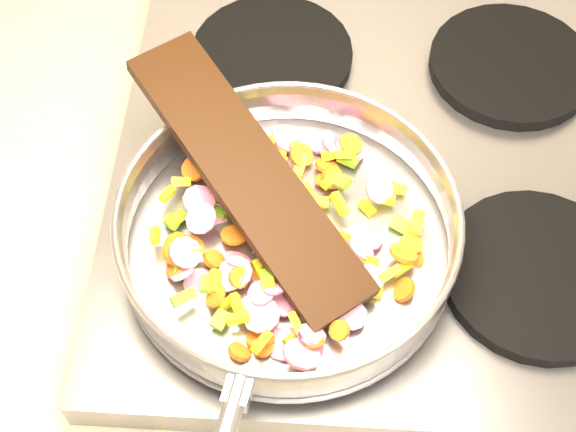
{
  "coord_description": "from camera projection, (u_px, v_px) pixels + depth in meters",
  "views": [
    {
      "loc": [
        -0.78,
        1.13,
        1.63
      ],
      "look_at": [
        -0.81,
        1.54,
        1.01
      ],
      "focal_mm": 50.0,
      "sensor_mm": 36.0,
      "label": 1
    }
  ],
  "objects": [
    {
      "name": "grate_fl",
      "position": [
        253.0,
        260.0,
        0.79
      ],
      "size": [
        0.19,
        0.19,
        0.02
      ],
      "primitive_type": "cylinder",
      "color": "black",
      "rests_on": "cooktop"
    },
    {
      "name": "wooden_spatula",
      "position": [
        247.0,
        174.0,
        0.77
      ],
      "size": [
        0.26,
        0.3,
        0.08
      ],
      "primitive_type": "cube",
      "rotation": [
        0.0,
        -0.19,
        2.24
      ],
      "color": "black",
      "rests_on": "saute_pan"
    },
    {
      "name": "grate_br",
      "position": [
        511.0,
        65.0,
        0.94
      ],
      "size": [
        0.19,
        0.19,
        0.02
      ],
      "primitive_type": "cylinder",
      "color": "black",
      "rests_on": "cooktop"
    },
    {
      "name": "grate_bl",
      "position": [
        272.0,
        55.0,
        0.94
      ],
      "size": [
        0.19,
        0.19,
        0.02
      ],
      "primitive_type": "cylinder",
      "color": "black",
      "rests_on": "cooktop"
    },
    {
      "name": "grate_fr",
      "position": [
        538.0,
        274.0,
        0.78
      ],
      "size": [
        0.19,
        0.19,
        0.02
      ],
      "primitive_type": "cylinder",
      "color": "black",
      "rests_on": "cooktop"
    },
    {
      "name": "saute_pan",
      "position": [
        287.0,
        229.0,
        0.76
      ],
      "size": [
        0.37,
        0.53,
        0.06
      ],
      "rotation": [
        0.0,
        0.0,
        -0.18
      ],
      "color": "#9E9EA5",
      "rests_on": "grate_fl"
    },
    {
      "name": "vegetable_heap",
      "position": [
        282.0,
        236.0,
        0.78
      ],
      "size": [
        0.27,
        0.3,
        0.05
      ],
      "color": "yellow",
      "rests_on": "saute_pan"
    },
    {
      "name": "cooktop",
      "position": [
        390.0,
        170.0,
        0.89
      ],
      "size": [
        0.6,
        0.6,
        0.04
      ],
      "primitive_type": "cube",
      "color": "#939399",
      "rests_on": "counter_top"
    }
  ]
}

